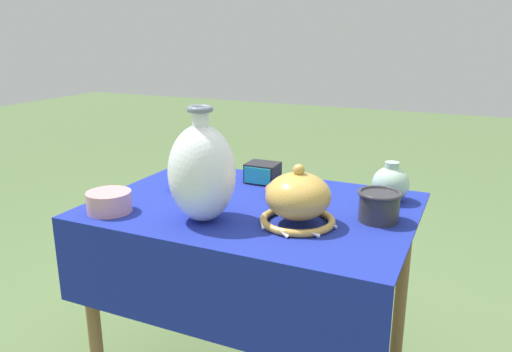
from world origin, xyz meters
TOP-DOWN VIEW (x-y plane):
  - display_table at (0.00, -0.02)m, footprint 1.02×0.73m
  - vase_tall_bulbous at (-0.08, -0.19)m, footprint 0.20×0.20m
  - vase_dome_bell at (0.19, -0.10)m, footprint 0.23×0.23m
  - mosaic_tile_box at (-0.08, 0.24)m, footprint 0.12×0.10m
  - bowl_shallow_teal at (-0.29, 0.04)m, footprint 0.12×0.12m
  - bowl_shallow_terracotta at (0.05, 0.12)m, footprint 0.11×0.11m
  - cup_wide_charcoal at (0.40, 0.02)m, footprint 0.13×0.13m
  - jar_round_celadon at (0.39, 0.22)m, footprint 0.12×0.12m
  - pot_squat_rose at (-0.38, -0.25)m, footprint 0.14×0.14m

SIDE VIEW (x-z plane):
  - display_table at x=0.00m, z-range 0.28..1.00m
  - bowl_shallow_teal at x=-0.29m, z-range 0.72..0.77m
  - bowl_shallow_terracotta at x=0.05m, z-range 0.72..0.77m
  - pot_squat_rose at x=-0.38m, z-range 0.72..0.79m
  - mosaic_tile_box at x=-0.08m, z-range 0.72..0.80m
  - cup_wide_charcoal at x=0.40m, z-range 0.73..0.82m
  - jar_round_celadon at x=0.39m, z-range 0.72..0.85m
  - vase_dome_bell at x=0.19m, z-range 0.71..0.89m
  - vase_tall_bulbous at x=-0.08m, z-range 0.70..1.04m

